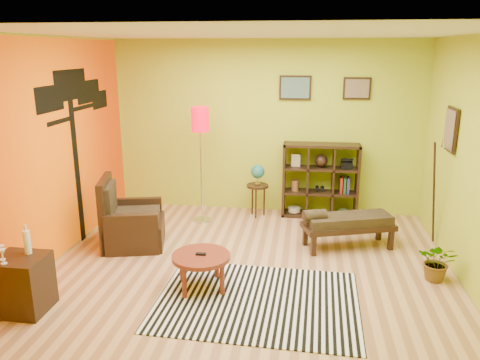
# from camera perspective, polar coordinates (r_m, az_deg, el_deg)

# --- Properties ---
(ground) EXTENTS (5.00, 5.00, 0.00)m
(ground) POSITION_cam_1_polar(r_m,az_deg,el_deg) (5.95, 1.12, -10.60)
(ground) COLOR tan
(ground) RESTS_ON ground
(room_shell) EXTENTS (5.04, 4.54, 2.82)m
(room_shell) POSITION_cam_1_polar(r_m,az_deg,el_deg) (5.43, 0.26, 6.84)
(room_shell) COLOR #AFC42B
(room_shell) RESTS_ON ground
(zebra_rug) EXTENTS (2.21, 1.69, 0.01)m
(zebra_rug) POSITION_cam_1_polar(r_m,az_deg,el_deg) (5.24, 2.16, -14.45)
(zebra_rug) COLOR white
(zebra_rug) RESTS_ON ground
(coffee_table) EXTENTS (0.66, 0.66, 0.43)m
(coffee_table) POSITION_cam_1_polar(r_m,az_deg,el_deg) (5.36, -4.78, -9.62)
(coffee_table) COLOR maroon
(coffee_table) RESTS_ON ground
(armchair) EXTENTS (0.96, 0.96, 0.97)m
(armchair) POSITION_cam_1_polar(r_m,az_deg,el_deg) (6.66, -13.31, -5.33)
(armchair) COLOR black
(armchair) RESTS_ON ground
(side_cabinet) EXTENTS (0.51, 0.46, 0.91)m
(side_cabinet) POSITION_cam_1_polar(r_m,az_deg,el_deg) (5.42, -25.03, -11.36)
(side_cabinet) COLOR black
(side_cabinet) RESTS_ON ground
(floor_lamp) EXTENTS (0.27, 0.27, 1.81)m
(floor_lamp) POSITION_cam_1_polar(r_m,az_deg,el_deg) (7.11, -4.87, 6.12)
(floor_lamp) COLOR silver
(floor_lamp) RESTS_ON ground
(globe_table) EXTENTS (0.35, 0.35, 0.86)m
(globe_table) POSITION_cam_1_polar(r_m,az_deg,el_deg) (7.50, 2.17, 0.31)
(globe_table) COLOR black
(globe_table) RESTS_ON ground
(cube_shelf) EXTENTS (1.20, 0.35, 1.20)m
(cube_shelf) POSITION_cam_1_polar(r_m,az_deg,el_deg) (7.61, 9.86, -0.08)
(cube_shelf) COLOR black
(cube_shelf) RESTS_ON ground
(bench) EXTENTS (1.31, 0.80, 0.57)m
(bench) POSITION_cam_1_polar(r_m,az_deg,el_deg) (6.53, 12.81, -5.07)
(bench) COLOR black
(bench) RESTS_ON ground
(potted_plant) EXTENTS (0.57, 0.60, 0.37)m
(potted_plant) POSITION_cam_1_polar(r_m,az_deg,el_deg) (6.03, 22.92, -9.59)
(potted_plant) COLOR #26661E
(potted_plant) RESTS_ON ground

